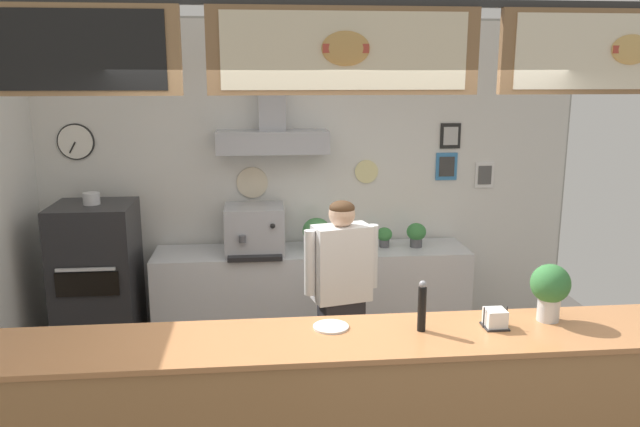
% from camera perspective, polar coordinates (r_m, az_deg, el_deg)
% --- Properties ---
extents(back_wall_assembly, '(5.05, 2.57, 2.97)m').
position_cam_1_polar(back_wall_assembly, '(5.83, -1.12, 3.76)').
color(back_wall_assembly, '#9E9E99').
rests_on(back_wall_assembly, ground_plane).
extents(back_prep_counter, '(2.85, 0.59, 0.91)m').
position_cam_1_polar(back_prep_counter, '(5.89, -0.67, -7.62)').
color(back_prep_counter, silver).
rests_on(back_prep_counter, ground_plane).
extents(pizza_oven, '(0.67, 0.69, 1.50)m').
position_cam_1_polar(pizza_oven, '(5.80, -19.41, -6.01)').
color(pizza_oven, '#232326').
rests_on(pizza_oven, ground_plane).
extents(shop_worker, '(0.55, 0.31, 1.60)m').
position_cam_1_polar(shop_worker, '(4.65, 1.94, -7.81)').
color(shop_worker, '#232328').
rests_on(shop_worker, ground_plane).
extents(espresso_machine, '(0.52, 0.54, 0.42)m').
position_cam_1_polar(espresso_machine, '(5.65, -5.93, -1.46)').
color(espresso_machine, '#A3A5AD').
rests_on(espresso_machine, back_prep_counter).
extents(potted_sage, '(0.18, 0.18, 0.22)m').
position_cam_1_polar(potted_sage, '(5.87, 8.70, -1.80)').
color(potted_sage, '#4C4C51').
rests_on(potted_sage, back_prep_counter).
extents(potted_oregano, '(0.25, 0.25, 0.29)m').
position_cam_1_polar(potted_oregano, '(5.72, -0.32, -1.68)').
color(potted_oregano, '#4C4C51').
rests_on(potted_oregano, back_prep_counter).
extents(potted_basil, '(0.14, 0.14, 0.18)m').
position_cam_1_polar(potted_basil, '(5.84, 5.84, -2.04)').
color(potted_basil, '#4C4C51').
rests_on(potted_basil, back_prep_counter).
extents(basil_vase, '(0.22, 0.22, 0.33)m').
position_cam_1_polar(basil_vase, '(3.83, 20.07, -6.43)').
color(basil_vase, silver).
rests_on(basil_vase, service_counter).
extents(napkin_holder, '(0.14, 0.13, 0.12)m').
position_cam_1_polar(napkin_holder, '(3.69, 15.54, -9.18)').
color(napkin_holder, '#262628').
rests_on(napkin_holder, service_counter).
extents(pepper_grinder, '(0.05, 0.05, 0.29)m').
position_cam_1_polar(pepper_grinder, '(3.52, 9.21, -8.27)').
color(pepper_grinder, black).
rests_on(pepper_grinder, service_counter).
extents(condiment_plate, '(0.20, 0.20, 0.01)m').
position_cam_1_polar(condiment_plate, '(3.56, 0.99, -10.20)').
color(condiment_plate, white).
rests_on(condiment_plate, service_counter).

